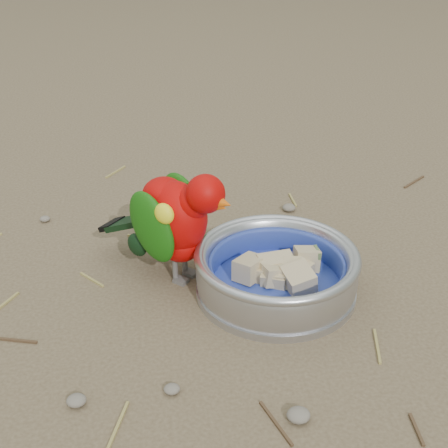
{
  "coord_description": "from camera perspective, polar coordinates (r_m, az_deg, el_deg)",
  "views": [
    {
      "loc": [
        -0.03,
        -0.71,
        0.47
      ],
      "look_at": [
        0.05,
        -0.01,
        0.08
      ],
      "focal_mm": 50.0,
      "sensor_mm": 36.0,
      "label": 1
    }
  ],
  "objects": [
    {
      "name": "food_bowl",
      "position": [
        0.81,
        4.75,
        -5.79
      ],
      "size": [
        0.21,
        0.21,
        0.02
      ],
      "primitive_type": "cylinder",
      "color": "#B2B2BA",
      "rests_on": "ground"
    },
    {
      "name": "fruit_wedges",
      "position": [
        0.8,
        4.81,
        -4.44
      ],
      "size": [
        0.12,
        0.12,
        0.03
      ],
      "primitive_type": null,
      "color": "tan",
      "rests_on": "food_bowl"
    },
    {
      "name": "ground_debris",
      "position": [
        0.85,
        -4.69,
        -4.39
      ],
      "size": [
        0.9,
        0.8,
        0.01
      ],
      "primitive_type": null,
      "color": "#978848",
      "rests_on": "ground"
    },
    {
      "name": "lory_parrot",
      "position": [
        0.81,
        -4.39,
        -0.18
      ],
      "size": [
        0.2,
        0.19,
        0.15
      ],
      "primitive_type": null,
      "rotation": [
        0.0,
        0.0,
        -2.28
      ],
      "color": "#B00503",
      "rests_on": "ground"
    },
    {
      "name": "bowl_wall",
      "position": [
        0.8,
        4.83,
        -4.02
      ],
      "size": [
        0.21,
        0.21,
        0.04
      ],
      "primitive_type": null,
      "color": "#B2B2BA",
      "rests_on": "food_bowl"
    },
    {
      "name": "ground",
      "position": [
        0.85,
        -3.73,
        -4.57
      ],
      "size": [
        60.0,
        60.0,
        0.0
      ],
      "primitive_type": "plane",
      "color": "brown"
    }
  ]
}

